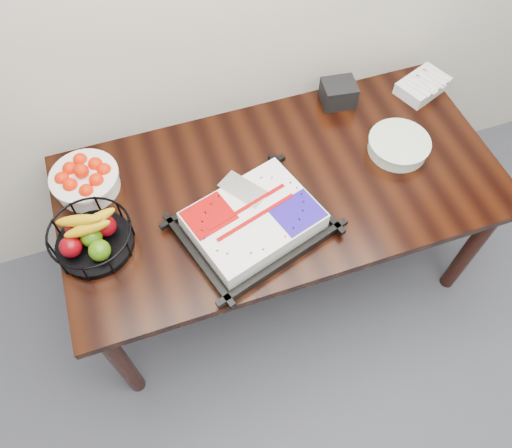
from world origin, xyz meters
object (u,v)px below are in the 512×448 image
object	(u,v)px
tangerine_bowl	(84,176)
napkin_box	(338,93)
fruit_basket	(91,237)
table	(281,195)
cake_tray	(253,222)
plate_stack	(398,146)

from	to	relation	value
tangerine_bowl	napkin_box	xyz separation A→B (m)	(1.14, 0.12, -0.02)
fruit_basket	napkin_box	bearing A→B (deg)	19.11
table	napkin_box	world-z (taller)	napkin_box
cake_tray	fruit_basket	distance (m)	0.60
tangerine_bowl	plate_stack	size ratio (longest dim) A/B	1.05
tangerine_bowl	fruit_basket	xyz separation A→B (m)	(-0.02, -0.28, -0.01)
plate_stack	table	bearing A→B (deg)	-179.81
fruit_basket	napkin_box	size ratio (longest dim) A/B	2.10
cake_tray	tangerine_bowl	size ratio (longest dim) A/B	2.28
table	fruit_basket	size ratio (longest dim) A/B	5.87
cake_tray	tangerine_bowl	distance (m)	0.69
table	cake_tray	xyz separation A→B (m)	(-0.18, -0.17, 0.13)
table	napkin_box	size ratio (longest dim) A/B	12.33
table	fruit_basket	bearing A→B (deg)	-176.07
cake_tray	tangerine_bowl	xyz separation A→B (m)	(-0.57, 0.40, 0.03)
napkin_box	cake_tray	bearing A→B (deg)	-137.92
napkin_box	tangerine_bowl	bearing A→B (deg)	-173.88
plate_stack	napkin_box	size ratio (longest dim) A/B	1.77
cake_tray	napkin_box	distance (m)	0.78
cake_tray	plate_stack	distance (m)	0.72
table	plate_stack	distance (m)	0.54
fruit_basket	napkin_box	xyz separation A→B (m)	(1.16, 0.40, -0.02)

